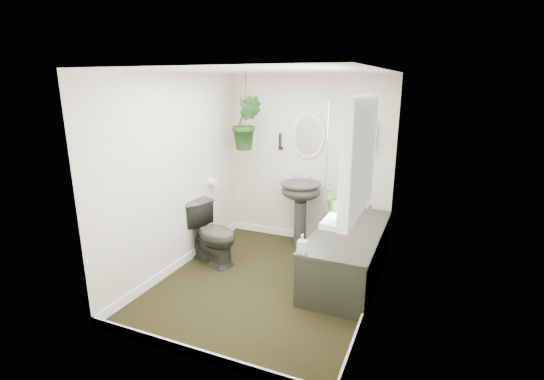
% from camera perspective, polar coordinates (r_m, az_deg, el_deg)
% --- Properties ---
extents(floor, '(2.30, 2.80, 0.02)m').
position_cam_1_polar(floor, '(4.58, -0.76, -13.35)').
color(floor, black).
rests_on(floor, ground).
extents(ceiling, '(2.30, 2.80, 0.02)m').
position_cam_1_polar(ceiling, '(4.02, -0.88, 17.04)').
color(ceiling, white).
rests_on(ceiling, ground).
extents(wall_back, '(2.30, 0.02, 2.30)m').
position_cam_1_polar(wall_back, '(5.44, 5.25, 4.26)').
color(wall_back, beige).
rests_on(wall_back, ground).
extents(wall_front, '(2.30, 0.02, 2.30)m').
position_cam_1_polar(wall_front, '(2.98, -11.95, -5.48)').
color(wall_front, beige).
rests_on(wall_front, ground).
extents(wall_left, '(0.02, 2.80, 2.30)m').
position_cam_1_polar(wall_left, '(4.73, -13.77, 2.19)').
color(wall_left, beige).
rests_on(wall_left, ground).
extents(wall_right, '(0.02, 2.80, 2.30)m').
position_cam_1_polar(wall_right, '(3.85, 15.18, -0.92)').
color(wall_right, beige).
rests_on(wall_right, ground).
extents(skirting, '(2.30, 2.80, 0.10)m').
position_cam_1_polar(skirting, '(4.56, -0.76, -12.69)').
color(skirting, white).
rests_on(skirting, floor).
extents(bathtub, '(0.72, 1.72, 0.58)m').
position_cam_1_polar(bathtub, '(4.66, 10.93, -9.02)').
color(bathtub, '#2D2E27').
rests_on(bathtub, floor).
extents(bath_screen, '(0.04, 0.72, 1.40)m').
position_cam_1_polar(bath_screen, '(4.89, 9.00, 4.43)').
color(bath_screen, silver).
rests_on(bath_screen, bathtub).
extents(shower_box, '(0.20, 0.10, 0.35)m').
position_cam_1_polar(shower_box, '(5.12, 13.73, 7.73)').
color(shower_box, white).
rests_on(shower_box, wall_back).
extents(oval_mirror, '(0.46, 0.03, 0.62)m').
position_cam_1_polar(oval_mirror, '(5.34, 5.25, 7.86)').
color(oval_mirror, silver).
rests_on(oval_mirror, wall_back).
extents(wall_sconce, '(0.04, 0.04, 0.22)m').
position_cam_1_polar(wall_sconce, '(5.48, 1.19, 7.06)').
color(wall_sconce, black).
rests_on(wall_sconce, wall_back).
extents(toilet_roll_holder, '(0.11, 0.11, 0.11)m').
position_cam_1_polar(toilet_roll_holder, '(5.32, -8.59, 1.13)').
color(toilet_roll_holder, white).
rests_on(toilet_roll_holder, wall_left).
extents(window_recess, '(0.08, 1.00, 0.90)m').
position_cam_1_polar(window_recess, '(3.07, 12.59, 4.80)').
color(window_recess, white).
rests_on(window_recess, wall_right).
extents(window_sill, '(0.18, 1.00, 0.04)m').
position_cam_1_polar(window_sill, '(3.18, 10.92, -2.53)').
color(window_sill, white).
rests_on(window_sill, wall_right).
extents(window_blinds, '(0.01, 0.86, 0.76)m').
position_cam_1_polar(window_blinds, '(3.08, 11.77, 4.87)').
color(window_blinds, white).
rests_on(window_blinds, wall_right).
extents(toilet, '(0.84, 0.66, 0.76)m').
position_cam_1_polar(toilet, '(4.98, -8.66, -6.19)').
color(toilet, '#2D2E27').
rests_on(toilet, floor).
extents(pedestal_sink, '(0.54, 0.46, 0.91)m').
position_cam_1_polar(pedestal_sink, '(5.34, 4.10, -3.65)').
color(pedestal_sink, '#2D2E27').
rests_on(pedestal_sink, floor).
extents(sill_plant, '(0.26, 0.24, 0.23)m').
position_cam_1_polar(sill_plant, '(3.00, 9.43, -0.87)').
color(sill_plant, black).
rests_on(sill_plant, window_sill).
extents(hanging_plant, '(0.48, 0.44, 0.70)m').
position_cam_1_polar(hanging_plant, '(5.21, -3.72, 9.64)').
color(hanging_plant, black).
rests_on(hanging_plant, ceiling).
extents(soap_bottle, '(0.09, 0.09, 0.19)m').
position_cam_1_polar(soap_bottle, '(3.87, 4.41, -7.75)').
color(soap_bottle, '#332729').
rests_on(soap_bottle, bathtub).
extents(hanging_pot, '(0.16, 0.16, 0.12)m').
position_cam_1_polar(hanging_pot, '(5.19, -3.77, 12.81)').
color(hanging_pot, '#4F4838').
rests_on(hanging_pot, ceiling).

